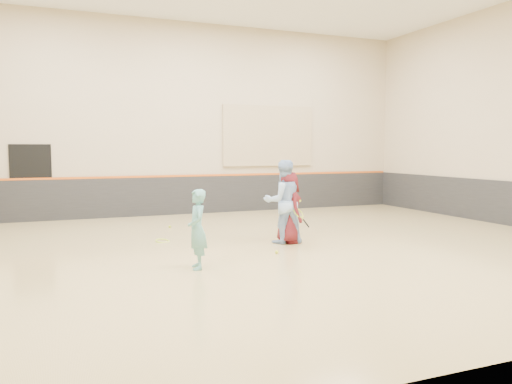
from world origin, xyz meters
name	(u,v)px	position (x,y,z in m)	size (l,w,h in m)	color
room	(258,210)	(0.00, 0.00, 0.81)	(15.04, 12.04, 6.22)	tan
wainscot_back	(187,195)	(0.00, 5.97, 0.60)	(14.90, 0.04, 1.20)	#232326
accent_stripe	(187,176)	(0.00, 5.96, 1.22)	(14.90, 0.03, 0.06)	#D85914
acoustic_panel	(268,136)	(2.80, 5.95, 2.50)	(3.20, 0.08, 2.00)	tan
doorway	(31,183)	(-4.50, 5.98, 1.10)	(1.10, 0.05, 2.20)	black
girl	(197,229)	(-1.61, -1.19, 0.69)	(0.50, 0.33, 1.38)	#66B1AF
instructor	(283,202)	(0.78, 0.42, 0.91)	(0.89, 0.69, 1.83)	#9BBEF0
young_man	(289,207)	(0.89, 0.37, 0.79)	(0.77, 0.50, 1.57)	#58151B
held_racket	(298,213)	(1.01, 0.14, 0.69)	(0.46, 0.46, 0.51)	#C2DD30
spare_racket	(162,238)	(-1.67, 1.55, 0.07)	(0.72, 0.72, 0.15)	#B9DF31
ball_under_racket	(277,252)	(0.17, -0.59, 0.03)	(0.07, 0.07, 0.07)	yellow
ball_in_hand	(300,201)	(1.08, 0.22, 0.94)	(0.07, 0.07, 0.07)	#BFCD2F
ball_beside_spare	(170,227)	(-1.11, 3.41, 0.03)	(0.07, 0.07, 0.07)	#B2CB2F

